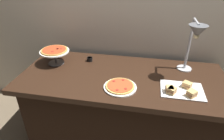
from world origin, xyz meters
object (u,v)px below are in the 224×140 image
(pizza_plate_front, at_px, (120,86))
(pizza_plate_center, at_px, (55,52))
(heat_lamp, at_px, (195,36))
(sauce_cup_near, at_px, (90,59))
(sandwich_platter, at_px, (181,90))

(pizza_plate_front, distance_m, pizza_plate_center, 0.79)
(heat_lamp, relative_size, pizza_plate_front, 1.83)
(pizza_plate_front, height_order, sauce_cup_near, sauce_cup_near)
(pizza_plate_front, distance_m, sandwich_platter, 0.50)
(pizza_plate_center, bearing_deg, sauce_cup_near, 19.29)
(pizza_plate_front, distance_m, sauce_cup_near, 0.58)
(pizza_plate_front, xyz_separation_m, sauce_cup_near, (-0.39, 0.43, 0.01))
(pizza_plate_front, height_order, pizza_plate_center, pizza_plate_center)
(heat_lamp, distance_m, pizza_plate_front, 0.74)
(pizza_plate_center, distance_m, sandwich_platter, 1.25)
(sandwich_platter, bearing_deg, sauce_cup_near, 156.03)
(sandwich_platter, relative_size, sauce_cup_near, 5.84)
(heat_lamp, bearing_deg, sauce_cup_near, 171.23)
(heat_lamp, bearing_deg, pizza_plate_center, 178.50)
(heat_lamp, xyz_separation_m, sandwich_platter, (-0.07, -0.25, -0.38))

